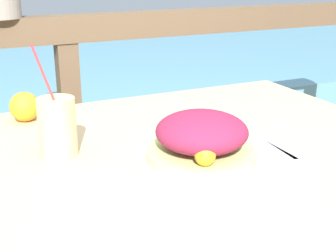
{
  "coord_description": "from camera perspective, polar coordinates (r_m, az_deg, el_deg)",
  "views": [
    {
      "loc": [
        -0.37,
        -0.83,
        1.14
      ],
      "look_at": [
        0.04,
        0.03,
        0.81
      ],
      "focal_mm": 50.0,
      "sensor_mm": 36.0,
      "label": 1
    }
  ],
  "objects": [
    {
      "name": "railing_fence",
      "position": [
        1.67,
        -12.03,
        5.02
      ],
      "size": [
        2.8,
        0.08,
        0.97
      ],
      "color": "brown",
      "rests_on": "ground_plane"
    },
    {
      "name": "sea_backdrop",
      "position": [
        4.2,
        -19.83,
        5.59
      ],
      "size": [
        12.0,
        4.0,
        0.45
      ],
      "color": "#568EA8",
      "rests_on": "ground_plane"
    },
    {
      "name": "patio_table",
      "position": [
        1.02,
        -1.36,
        -8.48
      ],
      "size": [
        1.27,
        0.95,
        0.75
      ],
      "color": "tan",
      "rests_on": "ground_plane"
    },
    {
      "name": "fork",
      "position": [
        1.04,
        14.08,
        -3.38
      ],
      "size": [
        0.02,
        0.18,
        0.0
      ],
      "color": "silver",
      "rests_on": "patio_table"
    },
    {
      "name": "drink_glass",
      "position": [
        1.02,
        -13.34,
        -0.1
      ],
      "size": [
        0.08,
        0.08,
        0.24
      ],
      "color": "#DBCC7F",
      "rests_on": "patio_table"
    },
    {
      "name": "knife",
      "position": [
        1.08,
        12.83,
        -2.28
      ],
      "size": [
        0.03,
        0.18,
        0.0
      ],
      "color": "silver",
      "rests_on": "patio_table"
    },
    {
      "name": "salad_plate",
      "position": [
        0.94,
        4.11,
        -2.23
      ],
      "size": [
        0.26,
        0.26,
        0.11
      ],
      "color": "white",
      "rests_on": "patio_table"
    },
    {
      "name": "orange_near_basket",
      "position": [
        1.27,
        -17.09,
        2.26
      ],
      "size": [
        0.08,
        0.08,
        0.08
      ],
      "color": "orange",
      "rests_on": "patio_table"
    }
  ]
}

